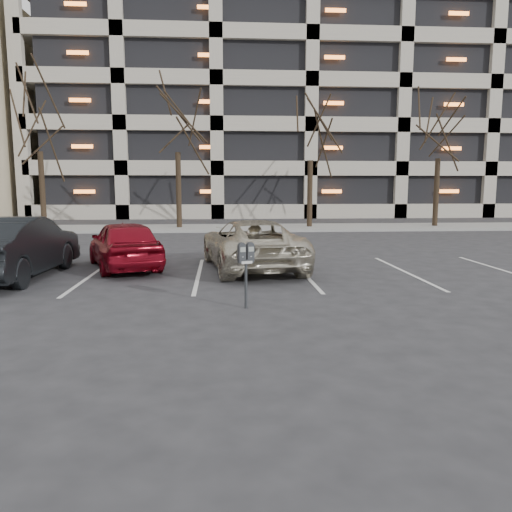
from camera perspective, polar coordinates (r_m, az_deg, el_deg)
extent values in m
plane|color=#28282B|center=(11.02, 0.22, -4.20)|extent=(140.00, 140.00, 0.00)
cube|color=gray|center=(26.84, -2.33, 3.23)|extent=(80.00, 4.00, 0.12)
cube|color=silver|center=(13.67, -18.39, -2.17)|extent=(0.10, 5.20, 0.00)
cube|color=silver|center=(13.25, -6.57, -2.12)|extent=(0.10, 5.20, 0.00)
cube|color=silver|center=(13.42, 5.46, -1.97)|extent=(0.10, 5.20, 0.00)
cube|color=silver|center=(14.16, 16.71, -1.76)|extent=(0.10, 5.20, 0.00)
cube|color=silver|center=(15.37, 26.53, -1.51)|extent=(0.10, 5.20, 0.00)
cube|color=black|center=(47.00, 12.28, 16.09)|extent=(49.92, 19.20, 18.00)
cylinder|color=black|center=(28.27, -23.22, 6.81)|extent=(0.28, 0.28, 4.04)
cylinder|color=black|center=(26.82, -8.83, 7.33)|extent=(0.28, 0.28, 4.04)
cylinder|color=black|center=(27.17, 6.17, 6.97)|extent=(0.28, 0.28, 3.64)
cylinder|color=black|center=(29.23, 19.90, 6.74)|extent=(0.28, 0.28, 3.77)
cylinder|color=black|center=(9.55, -1.16, -3.37)|extent=(0.06, 0.06, 0.90)
cube|color=black|center=(9.46, -1.16, -0.58)|extent=(0.32, 0.20, 0.06)
cube|color=silver|center=(9.42, -1.03, -0.74)|extent=(0.21, 0.08, 0.05)
cube|color=gray|center=(9.34, -1.50, 0.73)|extent=(0.10, 0.04, 0.09)
cube|color=gray|center=(9.41, -0.54, 0.79)|extent=(0.10, 0.04, 0.09)
imported|color=beige|center=(14.06, -0.53, 1.37)|extent=(3.00, 5.29, 1.39)
cube|color=orange|center=(13.11, -1.83, 3.94)|extent=(0.10, 0.20, 0.01)
imported|color=maroon|center=(14.56, -14.80, 1.31)|extent=(2.92, 4.38, 1.38)
imported|color=black|center=(14.01, -25.79, 0.91)|extent=(1.90, 4.86, 1.58)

